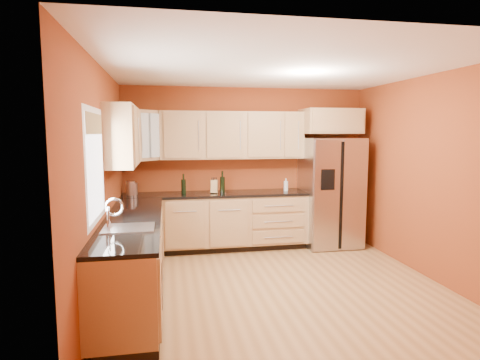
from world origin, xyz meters
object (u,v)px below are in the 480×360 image
(knife_block, at_px, (214,187))
(soap_dispenser, at_px, (286,185))
(wine_bottle_a, at_px, (184,184))
(refrigerator, at_px, (330,192))
(canister_left, at_px, (131,188))

(knife_block, height_order, soap_dispenser, same)
(wine_bottle_a, distance_m, knife_block, 0.49)
(refrigerator, height_order, soap_dispenser, refrigerator)
(knife_block, relative_size, soap_dispenser, 1.00)
(refrigerator, bearing_deg, wine_bottle_a, 179.82)
(refrigerator, height_order, canister_left, refrigerator)
(refrigerator, xyz_separation_m, knife_block, (-1.92, 0.06, 0.13))
(canister_left, height_order, wine_bottle_a, wine_bottle_a)
(refrigerator, xyz_separation_m, canister_left, (-3.20, 0.10, 0.14))
(knife_block, bearing_deg, wine_bottle_a, -159.73)
(wine_bottle_a, bearing_deg, knife_block, 6.33)
(refrigerator, height_order, wine_bottle_a, refrigerator)
(soap_dispenser, bearing_deg, wine_bottle_a, -178.02)
(wine_bottle_a, relative_size, soap_dispenser, 1.55)
(knife_block, distance_m, soap_dispenser, 1.17)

